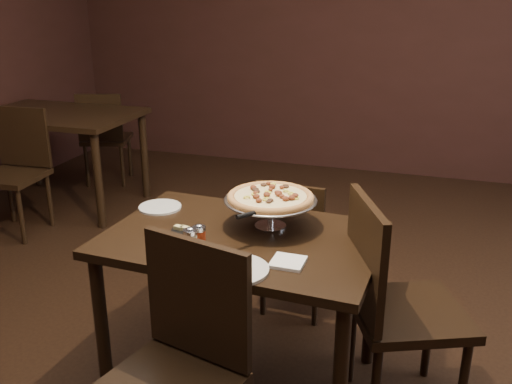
% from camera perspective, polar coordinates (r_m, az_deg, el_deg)
% --- Properties ---
extents(room, '(6.04, 7.04, 2.84)m').
position_cam_1_polar(room, '(2.48, -0.97, 10.30)').
color(room, black).
rests_on(room, ground).
extents(dining_table, '(1.26, 0.87, 0.76)m').
position_cam_1_polar(dining_table, '(2.61, -1.39, -6.39)').
color(dining_table, black).
rests_on(dining_table, ground).
extents(background_table, '(1.31, 0.87, 0.82)m').
position_cam_1_polar(background_table, '(5.15, -19.13, 6.34)').
color(background_table, black).
rests_on(background_table, ground).
extents(pizza_stand, '(0.43, 0.43, 0.18)m').
position_cam_1_polar(pizza_stand, '(2.60, 1.46, -0.56)').
color(pizza_stand, silver).
rests_on(pizza_stand, dining_table).
extents(parmesan_shaker, '(0.06, 0.06, 0.11)m').
position_cam_1_polar(parmesan_shaker, '(2.42, -6.58, -4.73)').
color(parmesan_shaker, beige).
rests_on(parmesan_shaker, dining_table).
extents(pepper_flake_shaker, '(0.06, 0.06, 0.10)m').
position_cam_1_polar(pepper_flake_shaker, '(2.46, -5.68, -4.34)').
color(pepper_flake_shaker, maroon).
rests_on(pepper_flake_shaker, dining_table).
extents(packet_caddy, '(0.10, 0.10, 0.07)m').
position_cam_1_polar(packet_caddy, '(2.51, -7.38, -4.30)').
color(packet_caddy, black).
rests_on(packet_caddy, dining_table).
extents(napkin_stack, '(0.13, 0.13, 0.01)m').
position_cam_1_polar(napkin_stack, '(2.31, 3.23, -7.01)').
color(napkin_stack, white).
rests_on(napkin_stack, dining_table).
extents(plate_left, '(0.21, 0.21, 0.01)m').
position_cam_1_polar(plate_left, '(2.91, -9.58, -1.50)').
color(plate_left, silver).
rests_on(plate_left, dining_table).
extents(plate_near, '(0.27, 0.27, 0.01)m').
position_cam_1_polar(plate_near, '(2.26, -2.12, -7.76)').
color(plate_near, silver).
rests_on(plate_near, dining_table).
extents(serving_spatula, '(0.17, 0.17, 0.03)m').
position_cam_1_polar(serving_spatula, '(2.42, -0.63, -2.27)').
color(serving_spatula, silver).
rests_on(serving_spatula, pizza_stand).
extents(chair_far, '(0.41, 0.41, 0.83)m').
position_cam_1_polar(chair_far, '(3.25, 3.88, -4.97)').
color(chair_far, black).
rests_on(chair_far, ground).
extents(chair_near, '(0.55, 0.55, 0.97)m').
position_cam_1_polar(chair_near, '(2.16, -7.81, -16.68)').
color(chair_near, black).
rests_on(chair_near, ground).
extents(chair_side, '(0.62, 0.62, 1.00)m').
position_cam_1_polar(chair_side, '(2.55, 13.46, -10.48)').
color(chair_side, black).
rests_on(chair_side, ground).
extents(bg_chair_far, '(0.53, 0.53, 0.90)m').
position_cam_1_polar(bg_chair_far, '(5.64, -14.91, 5.58)').
color(bg_chair_far, black).
rests_on(bg_chair_far, ground).
extents(bg_chair_near, '(0.47, 0.47, 0.95)m').
position_cam_1_polar(bg_chair_near, '(4.75, -22.86, 2.43)').
color(bg_chair_near, black).
rests_on(bg_chair_near, ground).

